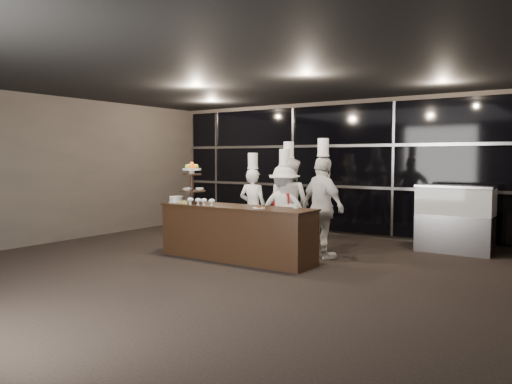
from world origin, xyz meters
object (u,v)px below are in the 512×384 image
Objects in this scene: layer_cake at (177,199)px; chef_b at (288,204)px; display_case at (455,215)px; chef_a at (253,206)px; chef_d at (323,207)px; display_stand at (192,180)px; chef_c at (284,208)px; buffet_counter at (236,232)px.

layer_cake is 2.07m from chef_b.
display_case is at bearing 31.26° from chef_b.
chef_d reaches higher than chef_a.
layer_cake is at bearing -159.30° from chef_d.
chef_a is at bearing 62.31° from display_stand.
chef_c reaches higher than chef_a.
layer_cake is at bearing -145.55° from chef_c.
chef_b reaches higher than display_stand.
display_stand is at bearing -138.18° from chef_b.
chef_b is at bearing 74.63° from buffet_counter.
chef_d is at bearing -7.30° from chef_a.
buffet_counter is 1.37× the size of chef_d.
display_case is (3.93, 2.77, -0.65)m from display_stand.
display_case is at bearing 43.37° from buffet_counter.
chef_b reaches higher than layer_cake.
chef_b reaches higher than chef_c.
chef_b is at bearing 6.31° from chef_a.
chef_a is 1.62m from chef_d.
display_case is at bearing 33.45° from layer_cake.
display_stand is 4.85m from display_case.
chef_a is (0.91, 1.15, -0.17)m from layer_cake.
buffet_counter is at bearing 2.15° from layer_cake.
display_stand is 0.36× the size of chef_d.
buffet_counter is at bearing -136.63° from display_case.
chef_d is (1.60, -0.20, 0.10)m from chef_a.
layer_cake is 0.22× the size of display_case.
chef_c reaches higher than display_case.
chef_c is at bearing 34.45° from layer_cake.
chef_c is 0.90m from chef_d.
display_stand reaches higher than layer_cake.
display_stand is 0.50m from layer_cake.
buffet_counter is at bearing -105.74° from chef_c.
chef_b is (0.33, 1.19, 0.41)m from buffet_counter.
display_stand is 2.40m from chef_d.
display_case is 3.05m from chef_b.
buffet_counter is at bearing -69.14° from chef_a.
chef_a is 0.76m from chef_b.
chef_d is at bearing -18.65° from chef_b.
chef_c is (0.30, 1.07, 0.35)m from buffet_counter.
layer_cake is 5.12m from display_case.
layer_cake is at bearing -143.32° from chef_b.
chef_d is at bearing 37.35° from buffet_counter.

